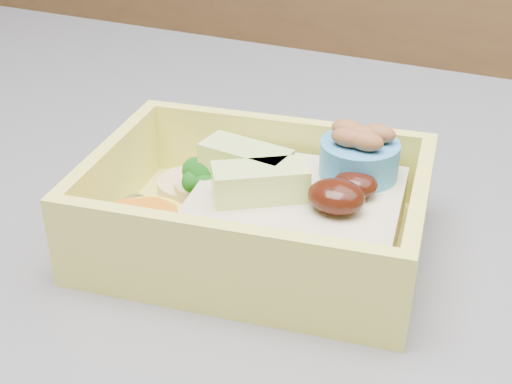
% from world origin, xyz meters
% --- Properties ---
extents(bento_box, '(0.22, 0.17, 0.07)m').
position_xyz_m(bento_box, '(0.17, -0.03, 0.95)').
color(bento_box, '#EAE761').
rests_on(bento_box, island).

